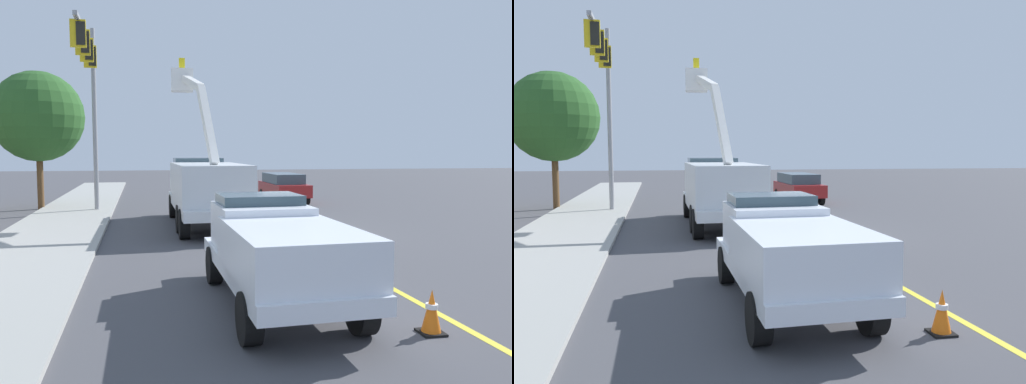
# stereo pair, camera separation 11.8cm
# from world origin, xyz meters

# --- Properties ---
(ground) EXTENTS (120.00, 120.00, 0.00)m
(ground) POSITION_xyz_m (0.00, 0.00, 0.00)
(ground) COLOR #47474C
(sidewalk_far_side) EXTENTS (60.11, 7.18, 0.12)m
(sidewalk_far_side) POSITION_xyz_m (-0.51, 8.45, 0.06)
(sidewalk_far_side) COLOR #9E9E99
(sidewalk_far_side) RESTS_ON ground
(lane_centre_stripe) EXTENTS (49.92, 3.15, 0.01)m
(lane_centre_stripe) POSITION_xyz_m (0.00, 0.00, 0.00)
(lane_centre_stripe) COLOR yellow
(lane_centre_stripe) RESTS_ON ground
(utility_bucket_truck) EXTENTS (8.33, 2.99, 6.85)m
(utility_bucket_truck) POSITION_xyz_m (2.77, 2.98, 1.61)
(utility_bucket_truck) COLOR silver
(utility_bucket_truck) RESTS_ON ground
(service_pickup_truck) EXTENTS (5.72, 2.46, 2.06)m
(service_pickup_truck) POSITION_xyz_m (-7.89, 2.33, 1.12)
(service_pickup_truck) COLOR white
(service_pickup_truck) RESTS_ON ground
(passing_minivan) EXTENTS (4.90, 2.18, 1.69)m
(passing_minivan) POSITION_xyz_m (10.95, -2.16, 0.97)
(passing_minivan) COLOR maroon
(passing_minivan) RESTS_ON ground
(traffic_cone_leading) EXTENTS (0.40, 0.40, 0.75)m
(traffic_cone_leading) POSITION_xyz_m (-9.82, 0.12, 0.37)
(traffic_cone_leading) COLOR black
(traffic_cone_leading) RESTS_ON ground
(traffic_cone_mid_front) EXTENTS (0.40, 0.40, 0.70)m
(traffic_cone_mid_front) POSITION_xyz_m (6.65, 1.09, 0.35)
(traffic_cone_mid_front) COLOR black
(traffic_cone_mid_front) RESTS_ON ground
(traffic_signal_mast) EXTENTS (6.95, 0.84, 8.90)m
(traffic_signal_mast) POSITION_xyz_m (5.93, 7.81, 6.25)
(traffic_signal_mast) COLOR gray
(traffic_signal_mast) RESTS_ON ground
(street_tree_right) EXTENTS (4.59, 4.59, 7.05)m
(street_tree_right) POSITION_xyz_m (9.73, 10.96, 4.74)
(street_tree_right) COLOR brown
(street_tree_right) RESTS_ON ground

